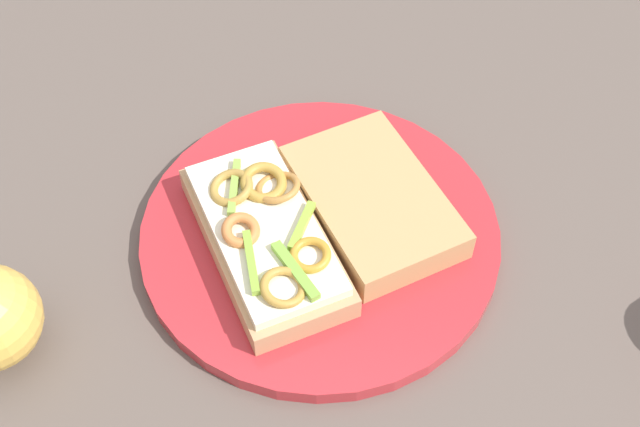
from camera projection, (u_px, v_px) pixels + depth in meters
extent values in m
plane|color=brown|center=(320.00, 240.00, 0.66)|extent=(2.00, 2.00, 0.00)
cylinder|color=red|center=(320.00, 234.00, 0.66)|extent=(0.28, 0.28, 0.01)
cube|color=tan|center=(266.00, 240.00, 0.63)|extent=(0.14, 0.19, 0.02)
cube|color=#F4E8C4|center=(265.00, 228.00, 0.62)|extent=(0.13, 0.17, 0.01)
torus|color=#AA8132|center=(264.00, 182.00, 0.64)|extent=(0.05, 0.05, 0.01)
torus|color=#BA8228|center=(310.00, 255.00, 0.60)|extent=(0.03, 0.03, 0.01)
torus|color=#C47138|center=(241.00, 230.00, 0.61)|extent=(0.03, 0.03, 0.02)
torus|color=#AD7F33|center=(283.00, 287.00, 0.58)|extent=(0.05, 0.05, 0.01)
torus|color=#B07637|center=(278.00, 187.00, 0.64)|extent=(0.05, 0.05, 0.02)
torus|color=#AB8138|center=(231.00, 188.00, 0.64)|extent=(0.04, 0.04, 0.02)
cube|color=#8EB737|center=(302.00, 226.00, 0.62)|extent=(0.02, 0.04, 0.01)
cube|color=#82AC36|center=(251.00, 262.00, 0.60)|extent=(0.02, 0.05, 0.01)
cube|color=#87A942|center=(234.00, 187.00, 0.64)|extent=(0.01, 0.05, 0.01)
cube|color=#79AE3A|center=(295.00, 271.00, 0.59)|extent=(0.04, 0.05, 0.01)
cube|color=tan|center=(373.00, 201.00, 0.65)|extent=(0.15, 0.17, 0.03)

